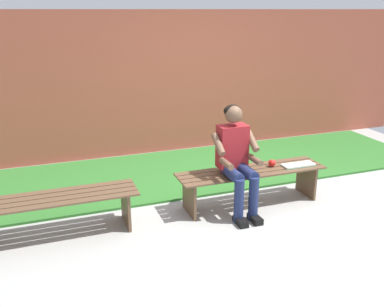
{
  "coord_description": "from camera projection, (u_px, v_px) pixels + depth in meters",
  "views": [
    {
      "loc": [
        2.3,
        4.23,
        2.26
      ],
      "look_at": [
        0.81,
        0.15,
        0.79
      ],
      "focal_mm": 39.96,
      "sensor_mm": 36.0,
      "label": 1
    }
  ],
  "objects": [
    {
      "name": "ground_plane",
      "position": [
        188.0,
        267.0,
        3.98
      ],
      "size": [
        10.0,
        7.0,
        0.04
      ],
      "primitive_type": "cube",
      "color": "#9E9E99"
    },
    {
      "name": "bench_far",
      "position": [
        49.0,
        207.0,
        4.38
      ],
      "size": [
        1.82,
        0.45,
        0.44
      ],
      "rotation": [
        0.0,
        0.0,
        -0.0
      ],
      "color": "brown",
      "rests_on": "ground"
    },
    {
      "name": "grass_strip",
      "position": [
        134.0,
        177.0,
        6.02
      ],
      "size": [
        9.0,
        1.86,
        0.03
      ],
      "primitive_type": "cube",
      "color": "#2D6B28",
      "rests_on": "ground"
    },
    {
      "name": "apple",
      "position": [
        272.0,
        163.0,
        5.2
      ],
      "size": [
        0.09,
        0.09,
        0.09
      ],
      "primitive_type": "sphere",
      "color": "red",
      "rests_on": "bench_near"
    },
    {
      "name": "bench_near",
      "position": [
        251.0,
        178.0,
        5.13
      ],
      "size": [
        1.82,
        0.45,
        0.44
      ],
      "rotation": [
        0.0,
        0.0,
        -0.0
      ],
      "color": "brown",
      "rests_on": "ground"
    },
    {
      "name": "book_open",
      "position": [
        298.0,
        165.0,
        5.23
      ],
      "size": [
        0.41,
        0.16,
        0.02
      ],
      "rotation": [
        0.0,
        0.0,
        -0.0
      ],
      "color": "white",
      "rests_on": "bench_near"
    },
    {
      "name": "person_seated",
      "position": [
        237.0,
        156.0,
        4.85
      ],
      "size": [
        0.5,
        0.69,
        1.25
      ],
      "color": "maroon",
      "rests_on": "ground"
    },
    {
      "name": "brick_wall",
      "position": [
        155.0,
        83.0,
        6.9
      ],
      "size": [
        9.5,
        0.24,
        2.26
      ],
      "primitive_type": "cube",
      "color": "#9E4C38",
      "rests_on": "ground"
    }
  ]
}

